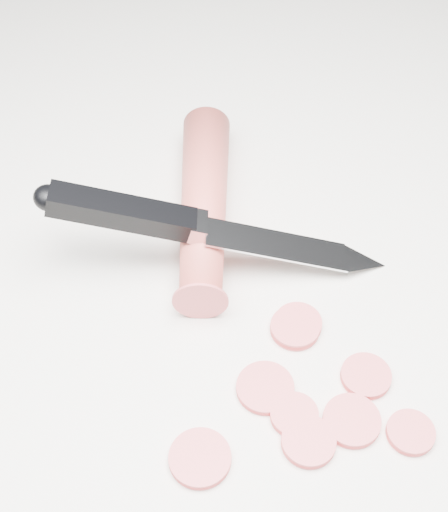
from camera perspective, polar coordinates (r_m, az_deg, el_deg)
ground at (r=0.51m, az=-0.51°, el=-7.45°), size 2.40×2.40×0.00m
carrot at (r=0.56m, az=-1.63°, el=4.20°), size 0.15×0.17×0.04m
carrot_slice_0 at (r=0.47m, az=-1.94°, el=-15.87°), size 0.04×0.04×0.01m
carrot_slice_1 at (r=0.48m, az=5.64°, el=-12.55°), size 0.03×0.03×0.01m
carrot_slice_2 at (r=0.47m, az=6.78°, el=-14.54°), size 0.04×0.04×0.01m
carrot_slice_3 at (r=0.52m, az=5.94°, el=-5.42°), size 0.03×0.03×0.01m
carrot_slice_4 at (r=0.51m, az=5.70°, el=-5.75°), size 0.04×0.04×0.01m
carrot_slice_5 at (r=0.49m, az=3.31°, el=-10.49°), size 0.04×0.04×0.01m
carrot_slice_6 at (r=0.49m, az=14.70°, el=-13.50°), size 0.03×0.03×0.01m
carrot_slice_7 at (r=0.50m, az=11.28°, el=-9.40°), size 0.03×0.03×0.01m
carrot_slice_8 at (r=0.48m, az=10.18°, el=-12.85°), size 0.04×0.04×0.01m
kitchen_knife at (r=0.52m, az=-0.49°, el=2.32°), size 0.22×0.19×0.08m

